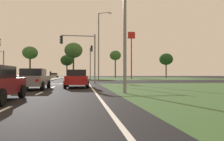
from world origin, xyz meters
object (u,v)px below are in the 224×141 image
at_px(treeline_third, 30,53).
at_px(treeline_seventh, 166,59).
at_px(car_red_third, 77,78).
at_px(car_beige_fourth, 54,75).
at_px(street_lamp_second, 100,44).
at_px(traffic_signal_far_right, 91,57).
at_px(traffic_signal_near_right, 83,50).
at_px(treeline_fourth, 67,60).
at_px(pedestrian_at_median, 51,74).
at_px(treeline_fifth, 73,50).
at_px(fastfood_pole_sign, 131,45).
at_px(treeline_sixth, 115,56).
at_px(car_grey_near, 34,79).

bearing_deg(treeline_third, treeline_seventh, -6.63).
relative_size(car_red_third, treeline_third, 0.46).
distance_m(car_beige_fourth, street_lamp_second, 36.43).
relative_size(traffic_signal_far_right, traffic_signal_near_right, 1.00).
relative_size(treeline_fourth, treeline_seventh, 0.95).
height_order(car_beige_fourth, traffic_signal_far_right, traffic_signal_far_right).
height_order(car_beige_fourth, pedestrian_at_median, pedestrian_at_median).
bearing_deg(traffic_signal_far_right, treeline_fifth, 99.30).
relative_size(car_beige_fourth, treeline_fourth, 0.58).
bearing_deg(treeline_fourth, fastfood_pole_sign, -47.52).
height_order(traffic_signal_far_right, treeline_sixth, treeline_sixth).
bearing_deg(treeline_third, street_lamp_second, -62.01).
xyz_separation_m(street_lamp_second, treeline_sixth, (8.09, 33.84, 1.33)).
xyz_separation_m(car_red_third, pedestrian_at_median, (-5.58, 23.00, 0.39)).
distance_m(treeline_third, treeline_seventh, 42.48).
xyz_separation_m(street_lamp_second, treeline_third, (-18.47, 34.75, 1.88)).
bearing_deg(pedestrian_at_median, car_beige_fourth, 170.25).
xyz_separation_m(car_beige_fourth, street_lamp_second, (11.08, -34.34, 5.06)).
bearing_deg(traffic_signal_far_right, street_lamp_second, -77.97).
relative_size(traffic_signal_far_right, treeline_fourth, 0.83).
bearing_deg(treeline_fifth, treeline_seventh, 0.92).
distance_m(fastfood_pole_sign, treeline_seventh, 19.47).
relative_size(car_beige_fourth, traffic_signal_near_right, 0.70).
height_order(car_red_third, treeline_fourth, treeline_fourth).
xyz_separation_m(treeline_fifth, treeline_seventh, (28.76, 0.46, -2.23)).
distance_m(traffic_signal_near_right, treeline_seventh, 44.54).
distance_m(traffic_signal_near_right, street_lamp_second, 6.82).
height_order(car_red_third, fastfood_pole_sign, fastfood_pole_sign).
height_order(car_red_third, pedestrian_at_median, pedestrian_at_median).
distance_m(treeline_fourth, treeline_sixth, 15.58).
height_order(treeline_fourth, treeline_sixth, treeline_sixth).
distance_m(car_red_third, traffic_signal_near_right, 7.75).
bearing_deg(fastfood_pole_sign, treeline_third, 147.42).
relative_size(pedestrian_at_median, treeline_seventh, 0.22).
xyz_separation_m(traffic_signal_far_right, treeline_seventh, (24.80, 24.62, 1.66)).
height_order(pedestrian_at_median, treeline_fifth, treeline_fifth).
height_order(treeline_third, treeline_fifth, treeline_fifth).
bearing_deg(treeline_fifth, car_grey_near, -91.58).
bearing_deg(treeline_fourth, car_red_third, -85.01).
height_order(traffic_signal_near_right, street_lamp_second, street_lamp_second).
bearing_deg(car_grey_near, traffic_signal_far_right, 75.58).
distance_m(car_red_third, car_beige_fourth, 48.04).
height_order(treeline_sixth, treeline_seventh, treeline_sixth).
relative_size(traffic_signal_near_right, treeline_third, 0.62).
xyz_separation_m(car_red_third, street_lamp_second, (3.13, 13.04, 5.06)).
bearing_deg(car_red_third, treeline_fourth, 94.99).
relative_size(fastfood_pole_sign, treeline_sixth, 1.30).
height_order(car_red_third, car_beige_fourth, car_beige_fourth).
bearing_deg(treeline_fourth, car_beige_fourth, -167.73).
relative_size(pedestrian_at_median, treeline_sixth, 0.19).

